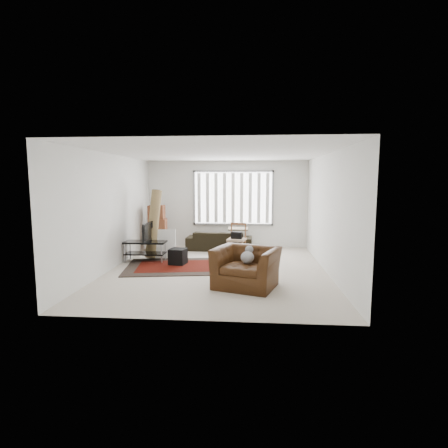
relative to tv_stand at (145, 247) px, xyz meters
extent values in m
plane|color=beige|center=(1.95, -0.74, -0.38)|extent=(6.00, 6.00, 0.00)
cube|color=white|center=(1.95, -0.74, 2.32)|extent=(5.00, 6.00, 0.02)
cube|color=white|center=(1.95, 2.26, 0.97)|extent=(5.00, 0.02, 2.70)
cube|color=white|center=(1.95, -3.74, 0.97)|extent=(5.00, 0.02, 2.70)
cube|color=white|center=(-0.55, -0.74, 0.97)|extent=(0.02, 6.00, 2.70)
cube|color=white|center=(4.45, -0.74, 0.97)|extent=(0.02, 6.00, 2.70)
cube|color=white|center=(2.15, 2.24, 1.17)|extent=(2.40, 0.01, 1.60)
cube|color=gray|center=(2.15, 2.22, 1.17)|extent=(2.52, 0.06, 1.72)
cube|color=white|center=(2.15, 2.18, 1.17)|extent=(2.40, 0.02, 1.55)
cube|color=black|center=(1.04, -0.50, -0.37)|extent=(2.86, 2.13, 0.02)
cube|color=#4E0E06|center=(1.04, -0.50, -0.36)|extent=(2.23, 1.50, 0.00)
cube|color=black|center=(0.00, 0.00, 0.13)|extent=(1.06, 0.48, 0.04)
cube|color=black|center=(0.00, 0.00, -0.17)|extent=(1.02, 0.44, 0.03)
cylinder|color=#B2B2B7|center=(-0.48, -0.20, -0.12)|extent=(0.03, 0.03, 0.53)
cylinder|color=#B2B2B7|center=(0.48, -0.20, -0.12)|extent=(0.03, 0.03, 0.53)
cylinder|color=#B2B2B7|center=(-0.48, 0.20, -0.12)|extent=(0.03, 0.03, 0.53)
cylinder|color=#B2B2B7|center=(0.48, 0.20, -0.12)|extent=(0.03, 0.03, 0.53)
imported|color=black|center=(0.00, 0.00, 0.39)|extent=(0.11, 0.86, 0.49)
cube|color=black|center=(0.92, -0.30, -0.17)|extent=(0.44, 0.44, 0.39)
cube|color=brown|center=(-0.07, 1.43, -0.13)|extent=(0.59, 0.54, 0.50)
cube|color=brown|center=(-0.05, 1.40, 0.35)|extent=(0.53, 0.49, 0.45)
cube|color=brown|center=(-0.09, 1.45, 0.78)|extent=(0.48, 0.48, 0.40)
cube|color=silver|center=(0.38, 0.47, 0.01)|extent=(0.63, 0.27, 0.78)
cylinder|color=olive|center=(0.09, 0.49, 0.54)|extent=(0.46, 0.73, 1.85)
imported|color=black|center=(1.76, 1.71, -0.01)|extent=(1.97, 0.90, 0.75)
cube|color=#987D63|center=(2.32, 0.93, 0.07)|extent=(0.56, 0.56, 0.05)
cylinder|color=brown|center=(2.09, 0.77, -0.16)|extent=(0.04, 0.04, 0.45)
cylinder|color=brown|center=(2.49, 0.69, -0.16)|extent=(0.04, 0.04, 0.45)
cylinder|color=brown|center=(2.16, 1.17, -0.16)|extent=(0.04, 0.04, 0.45)
cylinder|color=brown|center=(2.56, 1.09, -0.16)|extent=(0.04, 0.04, 0.45)
cube|color=brown|center=(2.36, 1.14, 0.49)|extent=(0.46, 0.12, 0.06)
cube|color=brown|center=(2.16, 1.18, 0.29)|extent=(0.05, 0.05, 0.45)
cube|color=brown|center=(2.56, 1.10, 0.29)|extent=(0.05, 0.05, 0.45)
cube|color=black|center=(2.32, 0.93, 0.19)|extent=(0.33, 0.22, 0.19)
imported|color=#3C1F0C|center=(2.64, -1.97, 0.06)|extent=(1.46, 1.36, 0.88)
ellipsoid|color=#59595B|center=(2.64, -1.97, 0.19)|extent=(0.33, 0.38, 0.22)
sphere|color=#59595B|center=(2.70, -1.81, 0.33)|extent=(0.17, 0.17, 0.17)
camera|label=1|loc=(2.74, -8.69, 1.69)|focal=28.00mm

